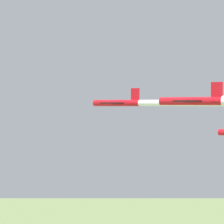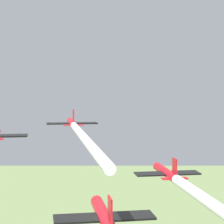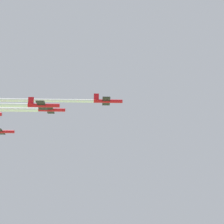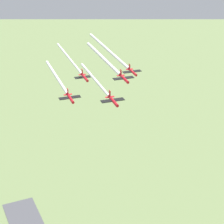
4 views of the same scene
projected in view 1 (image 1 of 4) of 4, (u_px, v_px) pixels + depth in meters
The scene contains 2 objects.
jet_0 at pixel (118, 103), 81.06m from camera, with size 7.88×8.15×2.73m.
jet_1 at pixel (193, 101), 63.66m from camera, with size 7.88×8.15×2.73m.
Camera 1 is at (114.47, 55.06, 178.84)m, focal length 85.00 mm.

